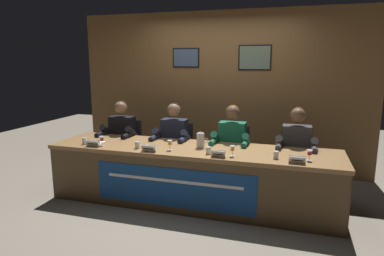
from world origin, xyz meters
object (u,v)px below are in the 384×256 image
(juice_glass_center_right, at_px, (232,149))
(panelist_far_right, at_px, (296,148))
(water_cup_far_left, at_px, (85,141))
(panelist_far_left, at_px, (120,136))
(chair_center_left, at_px, (177,154))
(water_pitcher_central, at_px, (201,140))
(nameplate_far_right, at_px, (297,160))
(juice_glass_far_right, at_px, (309,153))
(nameplate_far_left, at_px, (93,143))
(panelist_center_right, at_px, (231,143))
(document_stack_far_left, at_px, (97,142))
(panelist_center_left, at_px, (173,139))
(nameplate_center_left, at_px, (149,148))
(juice_glass_far_left, at_px, (102,139))
(nameplate_center_right, at_px, (218,154))
(chair_far_right, at_px, (295,164))
(water_cup_center_right, at_px, (209,151))
(water_cup_far_right, at_px, (276,155))
(conference_table, at_px, (189,167))
(water_cup_center_left, at_px, (137,145))
(chair_center_right, at_px, (233,159))
(chair_far_left, at_px, (127,150))
(juice_glass_center_left, at_px, (170,143))

(juice_glass_center_right, distance_m, panelist_far_right, 0.98)
(water_cup_far_left, bearing_deg, panelist_far_left, 78.46)
(chair_center_left, bearing_deg, water_pitcher_central, -49.21)
(nameplate_far_right, xyz_separation_m, juice_glass_far_right, (0.13, 0.15, 0.05))
(nameplate_far_left, distance_m, water_pitcher_central, 1.38)
(panelist_center_right, distance_m, document_stack_far_left, 1.80)
(panelist_center_left, height_order, nameplate_center_left, panelist_center_left)
(juice_glass_far_left, distance_m, panelist_far_right, 2.50)
(panelist_center_right, height_order, water_pitcher_central, panelist_center_right)
(nameplate_center_right, bearing_deg, chair_far_right, 49.14)
(water_cup_center_right, bearing_deg, nameplate_center_left, -171.32)
(water_cup_far_right, bearing_deg, nameplate_center_right, -167.48)
(nameplate_center_left, bearing_deg, water_pitcher_central, 33.92)
(conference_table, relative_size, chair_center_left, 4.07)
(panelist_far_left, height_order, nameplate_center_left, panelist_far_left)
(panelist_center_left, relative_size, water_pitcher_central, 5.84)
(water_cup_center_left, xyz_separation_m, chair_center_right, (1.06, 0.87, -0.33))
(panelist_far_left, distance_m, nameplate_far_right, 2.65)
(chair_far_left, xyz_separation_m, nameplate_far_left, (0.04, -0.96, 0.33))
(water_cup_far_left, bearing_deg, document_stack_far_left, 43.64)
(nameplate_far_left, height_order, water_cup_center_left, water_cup_center_left)
(chair_far_left, relative_size, water_pitcher_central, 4.29)
(nameplate_far_right, bearing_deg, water_pitcher_central, 163.45)
(juice_glass_far_left, distance_m, panelist_center_right, 1.70)
(water_cup_center_left, height_order, chair_center_right, chair_center_right)
(panelist_far_right, distance_m, document_stack_far_left, 2.61)
(panelist_center_right, xyz_separation_m, nameplate_center_right, (-0.00, -0.77, 0.06))
(juice_glass_center_left, relative_size, panelist_far_right, 0.10)
(water_cup_far_left, height_order, panelist_center_right, panelist_center_right)
(conference_table, xyz_separation_m, panelist_far_left, (-1.26, 0.54, 0.20))
(nameplate_far_left, height_order, document_stack_far_left, nameplate_far_left)
(chair_center_right, xyz_separation_m, panelist_far_right, (0.84, -0.20, 0.28))
(chair_far_left, distance_m, panelist_far_right, 2.54)
(juice_glass_center_right, distance_m, water_pitcher_central, 0.53)
(nameplate_center_left, height_order, nameplate_far_right, same)
(conference_table, height_order, panelist_far_left, panelist_far_left)
(juice_glass_center_left, relative_size, water_pitcher_central, 0.59)
(conference_table, xyz_separation_m, juice_glass_center_left, (-0.22, -0.09, 0.31))
(nameplate_center_left, height_order, nameplate_center_right, same)
(water_cup_center_left, bearing_deg, juice_glass_far_left, -178.97)
(panelist_center_left, height_order, juice_glass_center_left, panelist_center_left)
(water_cup_center_left, relative_size, chair_center_right, 0.09)
(nameplate_far_left, bearing_deg, chair_far_right, 21.13)
(nameplate_center_left, distance_m, juice_glass_far_right, 1.84)
(water_cup_far_left, xyz_separation_m, chair_center_left, (0.98, 0.88, -0.33))
(panelist_center_right, relative_size, juice_glass_center_right, 9.90)
(juice_glass_center_right, relative_size, juice_glass_far_right, 1.00)
(panelist_far_right, relative_size, water_pitcher_central, 5.84)
(chair_far_right, bearing_deg, juice_glass_center_right, -128.33)
(chair_center_left, relative_size, nameplate_center_left, 4.90)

